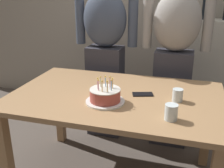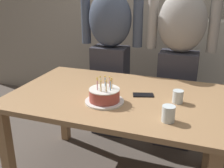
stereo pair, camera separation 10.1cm
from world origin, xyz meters
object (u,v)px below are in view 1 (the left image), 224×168
at_px(birthday_cake, 105,96).
at_px(cell_phone, 143,94).
at_px(person_man_bearded, 105,51).
at_px(person_woman_cardigan, 174,56).
at_px(water_glass_near, 178,95).
at_px(water_glass_far, 171,112).

distance_m(birthday_cake, cell_phone, 0.30).
bearing_deg(person_man_bearded, person_woman_cardigan, -180.00).
relative_size(water_glass_near, water_glass_far, 0.90).
relative_size(birthday_cake, person_man_bearded, 0.16).
bearing_deg(person_woman_cardigan, water_glass_near, 96.36).
bearing_deg(person_woman_cardigan, cell_phone, 75.91).
height_order(water_glass_far, person_man_bearded, person_man_bearded).
bearing_deg(birthday_cake, person_man_bearded, 107.61).
distance_m(person_man_bearded, person_woman_cardigan, 0.65).
bearing_deg(person_man_bearded, water_glass_near, 136.31).
distance_m(water_glass_far, person_woman_cardigan, 0.99).
height_order(water_glass_near, water_glass_far, water_glass_far).
relative_size(water_glass_far, person_woman_cardigan, 0.06).
relative_size(birthday_cake, water_glass_near, 3.05).
xyz_separation_m(birthday_cake, water_glass_near, (0.46, 0.16, -0.00)).
relative_size(water_glass_near, cell_phone, 0.59).
distance_m(birthday_cake, water_glass_near, 0.49).
bearing_deg(birthday_cake, cell_phone, 42.58).
xyz_separation_m(birthday_cake, water_glass_far, (0.44, -0.13, 0.00)).
bearing_deg(person_man_bearded, birthday_cake, 107.61).
relative_size(water_glass_far, person_man_bearded, 0.06).
xyz_separation_m(water_glass_near, cell_phone, (-0.24, 0.04, -0.04)).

